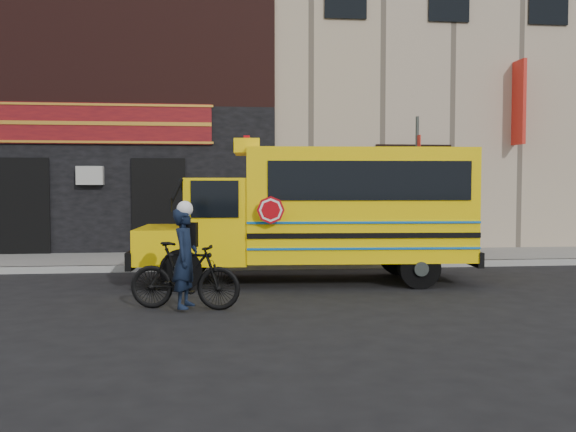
# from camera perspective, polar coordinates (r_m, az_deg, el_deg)

# --- Properties ---
(ground) EXTENTS (120.00, 120.00, 0.00)m
(ground) POSITION_cam_1_polar(r_m,az_deg,el_deg) (12.73, 1.16, -6.32)
(ground) COLOR black
(ground) RESTS_ON ground
(curb) EXTENTS (40.00, 0.20, 0.15)m
(curb) POSITION_cam_1_polar(r_m,az_deg,el_deg) (15.28, -0.16, -4.48)
(curb) COLOR #999993
(curb) RESTS_ON ground
(sidewalk) EXTENTS (40.00, 3.00, 0.15)m
(sidewalk) POSITION_cam_1_polar(r_m,az_deg,el_deg) (16.76, -0.74, -3.81)
(sidewalk) COLOR slate
(sidewalk) RESTS_ON ground
(building) EXTENTS (20.00, 10.70, 12.00)m
(building) POSITION_cam_1_polar(r_m,az_deg,el_deg) (23.32, -2.50, 13.03)
(building) COLOR tan
(building) RESTS_ON sidewalk
(school_bus) EXTENTS (7.02, 2.60, 2.92)m
(school_bus) POSITION_cam_1_polar(r_m,az_deg,el_deg) (13.29, 3.19, 0.61)
(school_bus) COLOR black
(school_bus) RESTS_ON ground
(sign_pole) EXTENTS (0.08, 0.32, 3.66)m
(sign_pole) POSITION_cam_1_polar(r_m,az_deg,el_deg) (15.87, 11.38, 2.69)
(sign_pole) COLOR #383F3B
(sign_pole) RESTS_ON ground
(bicycle) EXTENTS (1.90, 0.95, 1.10)m
(bicycle) POSITION_cam_1_polar(r_m,az_deg,el_deg) (10.57, -9.16, -5.26)
(bicycle) COLOR black
(bicycle) RESTS_ON ground
(cyclist) EXTENTS (0.52, 0.67, 1.61)m
(cyclist) POSITION_cam_1_polar(r_m,az_deg,el_deg) (10.44, -9.12, -3.96)
(cyclist) COLOR black
(cyclist) RESTS_ON ground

